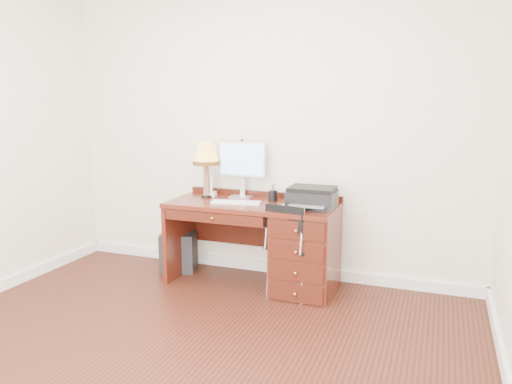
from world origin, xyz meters
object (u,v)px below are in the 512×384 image
at_px(monitor, 242,162).
at_px(leg_lamp, 206,157).
at_px(printer, 312,197).
at_px(equipment_box, 179,251).
at_px(desk, 287,243).
at_px(phone, 210,190).
at_px(chair, 292,241).

distance_m(monitor, leg_lamp, 0.34).
height_order(printer, equipment_box, printer).
height_order(leg_lamp, equipment_box, leg_lamp).
distance_m(desk, equipment_box, 1.16).
bearing_deg(monitor, phone, -167.07).
distance_m(desk, phone, 0.91).
height_order(monitor, equipment_box, monitor).
xyz_separation_m(monitor, leg_lamp, (-0.31, -0.12, 0.05)).
bearing_deg(equipment_box, leg_lamp, -18.14).
bearing_deg(leg_lamp, chair, -16.58).
relative_size(printer, phone, 1.94).
relative_size(desk, leg_lamp, 2.92).
height_order(printer, chair, printer).
xyz_separation_m(desk, chair, (0.10, -0.18, 0.08)).
bearing_deg(chair, equipment_box, 178.54).
relative_size(desk, printer, 3.77).
xyz_separation_m(desk, monitor, (-0.51, 0.21, 0.67)).
bearing_deg(chair, printer, 65.20).
distance_m(monitor, printer, 0.80).
height_order(leg_lamp, chair, leg_lamp).
bearing_deg(monitor, leg_lamp, -160.39).
xyz_separation_m(desk, phone, (-0.80, 0.14, 0.40)).
relative_size(desk, equipment_box, 3.99).
xyz_separation_m(chair, equipment_box, (-1.24, 0.27, -0.30)).
relative_size(leg_lamp, equipment_box, 1.37).
relative_size(desk, phone, 7.30).
relative_size(printer, leg_lamp, 0.77).
bearing_deg(monitor, desk, -23.38).
distance_m(desk, chair, 0.22).
bearing_deg(equipment_box, printer, -22.46).
bearing_deg(printer, monitor, 162.90).
distance_m(printer, leg_lamp, 1.08).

